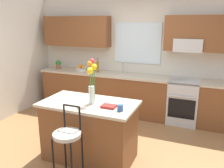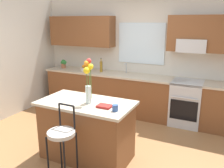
{
  "view_description": "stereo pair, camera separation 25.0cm",
  "coord_description": "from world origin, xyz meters",
  "px_view_note": "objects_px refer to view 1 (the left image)",
  "views": [
    {
      "loc": [
        1.49,
        -3.17,
        2.08
      ],
      "look_at": [
        -0.03,
        0.55,
        1.0
      ],
      "focal_mm": 37.46,
      "sensor_mm": 36.0,
      "label": 1
    },
    {
      "loc": [
        1.72,
        -3.07,
        2.08
      ],
      "look_at": [
        -0.03,
        0.55,
        1.0
      ],
      "focal_mm": 37.46,
      "sensor_mm": 36.0,
      "label": 2
    }
  ],
  "objects_px": {
    "oven_range": "(183,101)",
    "kitchen_island": "(90,131)",
    "bar_stool_near": "(67,138)",
    "fruit_bowl_oranges": "(81,69)",
    "mug_ceramic": "(120,108)",
    "cookbook": "(109,106)",
    "flower_vase": "(92,81)",
    "potted_plant_small": "(58,64)",
    "bottle_olive_oil": "(97,67)"
  },
  "relations": [
    {
      "from": "kitchen_island",
      "to": "potted_plant_small",
      "type": "relative_size",
      "value": 6.5
    },
    {
      "from": "kitchen_island",
      "to": "flower_vase",
      "type": "height_order",
      "value": "flower_vase"
    },
    {
      "from": "flower_vase",
      "to": "mug_ceramic",
      "type": "distance_m",
      "value": 0.58
    },
    {
      "from": "flower_vase",
      "to": "cookbook",
      "type": "bearing_deg",
      "value": -10.12
    },
    {
      "from": "oven_range",
      "to": "kitchen_island",
      "type": "distance_m",
      "value": 2.28
    },
    {
      "from": "kitchen_island",
      "to": "fruit_bowl_oranges",
      "type": "distance_m",
      "value": 2.4
    },
    {
      "from": "flower_vase",
      "to": "fruit_bowl_oranges",
      "type": "xyz_separation_m",
      "value": [
        -1.32,
        2.01,
        -0.29
      ]
    },
    {
      "from": "kitchen_island",
      "to": "potted_plant_small",
      "type": "xyz_separation_m",
      "value": [
        -1.9,
        1.98,
        0.58
      ]
    },
    {
      "from": "oven_range",
      "to": "bottle_olive_oil",
      "type": "distance_m",
      "value": 2.08
    },
    {
      "from": "oven_range",
      "to": "cookbook",
      "type": "height_order",
      "value": "cookbook"
    },
    {
      "from": "cookbook",
      "to": "fruit_bowl_oranges",
      "type": "xyz_separation_m",
      "value": [
        -1.6,
        2.06,
        0.04
      ]
    },
    {
      "from": "kitchen_island",
      "to": "fruit_bowl_oranges",
      "type": "xyz_separation_m",
      "value": [
        -1.25,
        1.98,
        0.51
      ]
    },
    {
      "from": "bar_stool_near",
      "to": "potted_plant_small",
      "type": "xyz_separation_m",
      "value": [
        -1.9,
        2.58,
        0.41
      ]
    },
    {
      "from": "kitchen_island",
      "to": "fruit_bowl_oranges",
      "type": "bearing_deg",
      "value": 122.21
    },
    {
      "from": "bar_stool_near",
      "to": "flower_vase",
      "type": "relative_size",
      "value": 1.59
    },
    {
      "from": "oven_range",
      "to": "bottle_olive_oil",
      "type": "bearing_deg",
      "value": 179.29
    },
    {
      "from": "cookbook",
      "to": "kitchen_island",
      "type": "bearing_deg",
      "value": 167.61
    },
    {
      "from": "mug_ceramic",
      "to": "cookbook",
      "type": "bearing_deg",
      "value": 161.56
    },
    {
      "from": "oven_range",
      "to": "cookbook",
      "type": "xyz_separation_m",
      "value": [
        -0.83,
        -2.03,
        0.48
      ]
    },
    {
      "from": "fruit_bowl_oranges",
      "to": "potted_plant_small",
      "type": "bearing_deg",
      "value": -179.45
    },
    {
      "from": "flower_vase",
      "to": "bar_stool_near",
      "type": "bearing_deg",
      "value": -97.01
    },
    {
      "from": "oven_range",
      "to": "kitchen_island",
      "type": "bearing_deg",
      "value": -121.18
    },
    {
      "from": "oven_range",
      "to": "flower_vase",
      "type": "height_order",
      "value": "flower_vase"
    },
    {
      "from": "potted_plant_small",
      "to": "kitchen_island",
      "type": "bearing_deg",
      "value": -46.11
    },
    {
      "from": "fruit_bowl_oranges",
      "to": "kitchen_island",
      "type": "bearing_deg",
      "value": -57.79
    },
    {
      "from": "bar_stool_near",
      "to": "fruit_bowl_oranges",
      "type": "height_order",
      "value": "fruit_bowl_oranges"
    },
    {
      "from": "cookbook",
      "to": "bottle_olive_oil",
      "type": "height_order",
      "value": "bottle_olive_oil"
    },
    {
      "from": "bar_stool_near",
      "to": "flower_vase",
      "type": "distance_m",
      "value": 0.86
    },
    {
      "from": "bar_stool_near",
      "to": "bottle_olive_oil",
      "type": "height_order",
      "value": "bottle_olive_oil"
    },
    {
      "from": "oven_range",
      "to": "cookbook",
      "type": "distance_m",
      "value": 2.24
    },
    {
      "from": "bar_stool_near",
      "to": "potted_plant_small",
      "type": "bearing_deg",
      "value": 126.41
    },
    {
      "from": "bottle_olive_oil",
      "to": "potted_plant_small",
      "type": "distance_m",
      "value": 1.09
    },
    {
      "from": "kitchen_island",
      "to": "mug_ceramic",
      "type": "distance_m",
      "value": 0.76
    },
    {
      "from": "fruit_bowl_oranges",
      "to": "oven_range",
      "type": "bearing_deg",
      "value": -0.7
    },
    {
      "from": "bottle_olive_oil",
      "to": "flower_vase",
      "type": "bearing_deg",
      "value": -66.32
    },
    {
      "from": "fruit_bowl_oranges",
      "to": "cookbook",
      "type": "bearing_deg",
      "value": -52.11
    },
    {
      "from": "flower_vase",
      "to": "bottle_olive_oil",
      "type": "height_order",
      "value": "flower_vase"
    },
    {
      "from": "oven_range",
      "to": "mug_ceramic",
      "type": "distance_m",
      "value": 2.25
    },
    {
      "from": "bar_stool_near",
      "to": "potted_plant_small",
      "type": "height_order",
      "value": "potted_plant_small"
    },
    {
      "from": "cookbook",
      "to": "fruit_bowl_oranges",
      "type": "bearing_deg",
      "value": 127.89
    },
    {
      "from": "kitchen_island",
      "to": "flower_vase",
      "type": "bearing_deg",
      "value": -21.08
    },
    {
      "from": "bar_stool_near",
      "to": "cookbook",
      "type": "bearing_deg",
      "value": 55.85
    },
    {
      "from": "flower_vase",
      "to": "fruit_bowl_oranges",
      "type": "bearing_deg",
      "value": 123.28
    },
    {
      "from": "oven_range",
      "to": "kitchen_island",
      "type": "xyz_separation_m",
      "value": [
        -1.18,
        -1.95,
        0.0
      ]
    },
    {
      "from": "bar_stool_near",
      "to": "bottle_olive_oil",
      "type": "distance_m",
      "value": 2.73
    },
    {
      "from": "oven_range",
      "to": "flower_vase",
      "type": "distance_m",
      "value": 2.41
    },
    {
      "from": "bar_stool_near",
      "to": "mug_ceramic",
      "type": "relative_size",
      "value": 11.58
    },
    {
      "from": "flower_vase",
      "to": "potted_plant_small",
      "type": "distance_m",
      "value": 2.82
    },
    {
      "from": "fruit_bowl_oranges",
      "to": "bottle_olive_oil",
      "type": "relative_size",
      "value": 0.72
    },
    {
      "from": "mug_ceramic",
      "to": "fruit_bowl_oranges",
      "type": "xyz_separation_m",
      "value": [
        -1.8,
        2.13,
        0.01
      ]
    }
  ]
}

